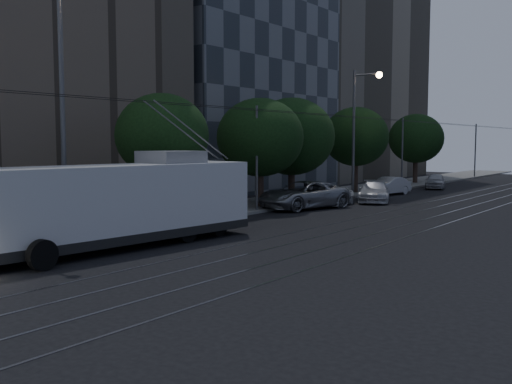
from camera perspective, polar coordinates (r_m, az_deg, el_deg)
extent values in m
plane|color=black|center=(21.21, -5.06, -5.81)|extent=(120.00, 120.00, 0.00)
cube|color=slate|center=(41.59, 6.08, -0.40)|extent=(5.00, 90.00, 0.15)
cube|color=gray|center=(38.13, 16.09, -1.16)|extent=(0.08, 90.00, 0.02)
cube|color=gray|center=(37.63, 18.13, -1.29)|extent=(0.08, 90.00, 0.02)
cube|color=gray|center=(37.15, 20.40, -1.44)|extent=(0.08, 90.00, 0.02)
cube|color=gray|center=(36.75, 22.54, -1.57)|extent=(0.08, 90.00, 0.02)
cylinder|color=black|center=(39.66, 10.68, 7.27)|extent=(0.02, 90.00, 0.02)
cylinder|color=black|center=(39.34, 11.60, 7.27)|extent=(0.02, 90.00, 0.02)
cylinder|color=#5C5B5E|center=(31.92, 0.08, 3.26)|extent=(0.14, 0.14, 6.00)
cylinder|color=#5C5B5E|center=(49.31, 14.41, 3.72)|extent=(0.14, 0.14, 6.00)
cylinder|color=#5C5B5E|center=(68.14, 21.08, 3.85)|extent=(0.14, 0.14, 6.00)
cube|color=#32373F|center=(50.71, -4.09, 15.25)|extent=(14.00, 18.00, 26.00)
cube|color=gray|center=(67.47, 7.73, 16.09)|extent=(14.00, 22.00, 34.00)
cube|color=silver|center=(21.84, -13.97, -1.02)|extent=(3.55, 11.90, 2.78)
cube|color=black|center=(22.00, -13.90, -4.25)|extent=(3.59, 11.94, 0.34)
cube|color=black|center=(22.13, -12.99, -0.61)|extent=(3.39, 9.47, 1.03)
cube|color=black|center=(25.83, -3.80, 0.51)|extent=(1.99, 0.26, 0.98)
cube|color=gray|center=(23.66, -8.48, 3.49)|extent=(2.28, 2.33, 0.49)
cylinder|color=#5C5B5E|center=(24.59, -7.26, 5.99)|extent=(0.06, 4.42, 2.43)
cylinder|color=#5C5B5E|center=(24.18, -6.27, 6.02)|extent=(0.06, 4.42, 2.43)
cylinder|color=black|center=(20.96, -24.05, -5.00)|extent=(0.29, 0.98, 0.98)
cylinder|color=black|center=(18.91, -20.59, -5.93)|extent=(0.29, 0.98, 0.98)
cylinder|color=black|center=(24.55, -10.93, -3.24)|extent=(0.29, 0.98, 0.98)
cylinder|color=black|center=(22.83, -6.94, -3.81)|extent=(0.29, 0.98, 0.98)
cylinder|color=black|center=(25.81, -7.80, -2.80)|extent=(0.29, 0.98, 0.98)
cylinder|color=black|center=(24.18, -3.82, -3.29)|extent=(0.29, 0.98, 0.98)
imported|color=#94969B|center=(34.15, 4.76, -0.30)|extent=(4.06, 6.41, 1.65)
imported|color=silver|center=(36.05, 8.08, -0.40)|extent=(2.10, 3.79, 1.22)
imported|color=silver|center=(38.80, 11.75, 0.05)|extent=(3.68, 5.16, 1.39)
imported|color=silver|center=(44.16, 13.10, 0.59)|extent=(2.14, 4.27, 1.35)
imported|color=#B4B4B8|center=(51.11, 17.49, 1.06)|extent=(2.69, 4.18, 1.32)
cylinder|color=#2E2119|center=(28.38, -9.29, -0.49)|extent=(0.44, 0.44, 2.58)
ellipsoid|color=black|center=(28.25, -9.37, 5.59)|extent=(4.57, 4.57, 4.12)
cylinder|color=#2E2119|center=(34.26, 0.42, 0.28)|extent=(0.44, 0.44, 2.31)
ellipsoid|color=black|center=(34.14, 0.42, 5.49)|extent=(5.21, 5.21, 4.69)
cylinder|color=#2E2119|center=(37.88, 3.57, 0.66)|extent=(0.44, 0.44, 2.22)
ellipsoid|color=black|center=(37.77, 3.59, 5.56)|extent=(5.67, 5.67, 5.10)
cylinder|color=#2E2119|center=(44.48, 9.89, 1.43)|extent=(0.44, 0.44, 2.52)
ellipsoid|color=black|center=(44.39, 9.95, 5.48)|extent=(5.01, 5.01, 4.51)
cylinder|color=#2E2119|center=(56.26, 15.64, 1.99)|extent=(0.44, 0.44, 2.40)
ellipsoid|color=black|center=(56.19, 15.71, 5.18)|extent=(5.15, 5.15, 4.63)
cylinder|color=#5C5B5E|center=(24.03, -18.80, 8.20)|extent=(0.20, 0.20, 10.85)
cylinder|color=#5C5B5E|center=(41.30, 9.73, 5.68)|extent=(0.20, 0.20, 9.02)
cylinder|color=#5C5B5E|center=(41.11, 11.07, 11.46)|extent=(1.98, 0.12, 0.12)
sphere|color=#FDCC8B|center=(40.70, 12.22, 11.38)|extent=(0.44, 0.44, 0.44)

